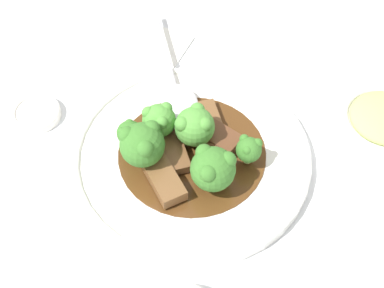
# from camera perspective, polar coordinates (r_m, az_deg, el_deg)

# --- Properties ---
(ground_plane) EXTENTS (4.00, 4.00, 0.00)m
(ground_plane) POSITION_cam_1_polar(r_m,az_deg,el_deg) (0.70, 0.00, -1.66)
(ground_plane) COLOR silver
(main_plate) EXTENTS (0.31, 0.31, 0.02)m
(main_plate) POSITION_cam_1_polar(r_m,az_deg,el_deg) (0.69, 0.00, -1.19)
(main_plate) COLOR white
(main_plate) RESTS_ON ground_plane
(beef_strip_0) EXTENTS (0.07, 0.07, 0.02)m
(beef_strip_0) POSITION_cam_1_polar(r_m,az_deg,el_deg) (0.65, -2.96, -3.91)
(beef_strip_0) COLOR brown
(beef_strip_0) RESTS_ON main_plate
(beef_strip_1) EXTENTS (0.05, 0.06, 0.01)m
(beef_strip_1) POSITION_cam_1_polar(r_m,az_deg,el_deg) (0.72, 1.88, 2.91)
(beef_strip_1) COLOR brown
(beef_strip_1) RESTS_ON main_plate
(beef_strip_2) EXTENTS (0.04, 0.06, 0.01)m
(beef_strip_2) POSITION_cam_1_polar(r_m,az_deg,el_deg) (0.67, 2.19, -1.50)
(beef_strip_2) COLOR #56331E
(beef_strip_2) RESTS_ON main_plate
(beef_strip_3) EXTENTS (0.06, 0.05, 0.01)m
(beef_strip_3) POSITION_cam_1_polar(r_m,az_deg,el_deg) (0.69, 2.90, 0.74)
(beef_strip_3) COLOR #56331E
(beef_strip_3) RESTS_ON main_plate
(beef_strip_4) EXTENTS (0.06, 0.07, 0.01)m
(beef_strip_4) POSITION_cam_1_polar(r_m,az_deg,el_deg) (0.68, -2.05, -0.74)
(beef_strip_4) COLOR brown
(beef_strip_4) RESTS_ON main_plate
(broccoli_floret_0) EXTENTS (0.04, 0.04, 0.05)m
(broccoli_floret_0) POSITION_cam_1_polar(r_m,az_deg,el_deg) (0.68, -3.53, 2.57)
(broccoli_floret_0) COLOR #7FA84C
(broccoli_floret_0) RESTS_ON main_plate
(broccoli_floret_1) EXTENTS (0.03, 0.03, 0.04)m
(broccoli_floret_1) POSITION_cam_1_polar(r_m,az_deg,el_deg) (0.68, -6.67, 1.18)
(broccoli_floret_1) COLOR #8EB756
(broccoli_floret_1) RESTS_ON main_plate
(broccoli_floret_2) EXTENTS (0.03, 0.03, 0.04)m
(broccoli_floret_2) POSITION_cam_1_polar(r_m,az_deg,el_deg) (0.66, 6.11, -0.44)
(broccoli_floret_2) COLOR #8EB756
(broccoli_floret_2) RESTS_ON main_plate
(broccoli_floret_3) EXTENTS (0.06, 0.06, 0.06)m
(broccoli_floret_3) POSITION_cam_1_polar(r_m,az_deg,el_deg) (0.65, -5.34, -0.03)
(broccoli_floret_3) COLOR #8EB756
(broccoli_floret_3) RESTS_ON main_plate
(broccoli_floret_4) EXTENTS (0.05, 0.05, 0.06)m
(broccoli_floret_4) POSITION_cam_1_polar(r_m,az_deg,el_deg) (0.67, 0.16, 1.96)
(broccoli_floret_4) COLOR #7FA84C
(broccoli_floret_4) RESTS_ON main_plate
(broccoli_floret_5) EXTENTS (0.05, 0.05, 0.06)m
(broccoli_floret_5) POSITION_cam_1_polar(r_m,az_deg,el_deg) (0.63, 2.25, -2.61)
(broccoli_floret_5) COLOR #8EB756
(broccoli_floret_5) RESTS_ON main_plate
(serving_spoon) EXTENTS (0.12, 0.23, 0.01)m
(serving_spoon) POSITION_cam_1_polar(r_m,az_deg,el_deg) (0.74, -1.57, 5.31)
(serving_spoon) COLOR silver
(serving_spoon) RESTS_ON main_plate
(side_bowl_appetizer) EXTENTS (0.12, 0.12, 0.05)m
(side_bowl_appetizer) POSITION_cam_1_polar(r_m,az_deg,el_deg) (0.75, 19.64, 1.96)
(side_bowl_appetizer) COLOR white
(side_bowl_appetizer) RESTS_ON ground_plane
(sauce_dish) EXTENTS (0.07, 0.07, 0.01)m
(sauce_dish) POSITION_cam_1_polar(r_m,az_deg,el_deg) (0.77, -16.27, 3.18)
(sauce_dish) COLOR white
(sauce_dish) RESTS_ON ground_plane
(paper_napkin) EXTENTS (0.15, 0.12, 0.01)m
(paper_napkin) POSITION_cam_1_polar(r_m,az_deg,el_deg) (0.85, -5.24, 10.65)
(paper_napkin) COLOR silver
(paper_napkin) RESTS_ON ground_plane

